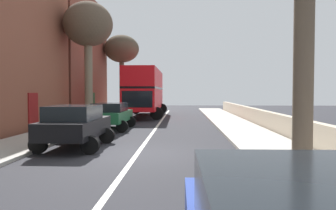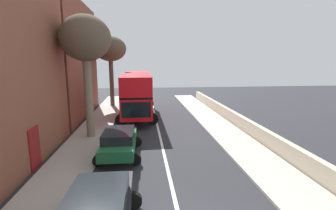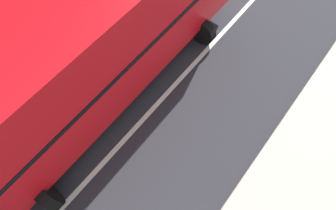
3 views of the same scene
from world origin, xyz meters
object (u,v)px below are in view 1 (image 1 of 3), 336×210
Objects in this scene: double_decker_bus at (145,90)px; street_tree_left_2 at (88,27)px; street_tree_left_4 at (122,50)px; parked_car_black_left_1 at (75,124)px; parked_car_green_left_3 at (111,114)px.

street_tree_left_2 reaches higher than double_decker_bus.
parked_car_black_left_1 is at bearing -84.23° from street_tree_left_4.
parked_car_black_left_1 is 22.60m from street_tree_left_4.
street_tree_left_2 is 11.91m from street_tree_left_4.
parked_car_green_left_3 is 0.56× the size of street_tree_left_4.
parked_car_green_left_3 is 16.60m from street_tree_left_4.
street_tree_left_4 is (-2.20, 21.80, 5.55)m from parked_car_black_left_1.
parked_car_green_left_3 is 0.54× the size of street_tree_left_2.
double_decker_bus is 7.32m from street_tree_left_4.
street_tree_left_2 is 1.02× the size of street_tree_left_4.
street_tree_left_2 reaches higher than parked_car_green_left_3.
street_tree_left_4 is at bearing 119.79° from double_decker_bus.
double_decker_bus is 8.45m from street_tree_left_2.
parked_car_black_left_1 is (-0.80, -16.55, -1.42)m from double_decker_bus.
double_decker_bus is 2.45× the size of parked_car_green_left_3.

